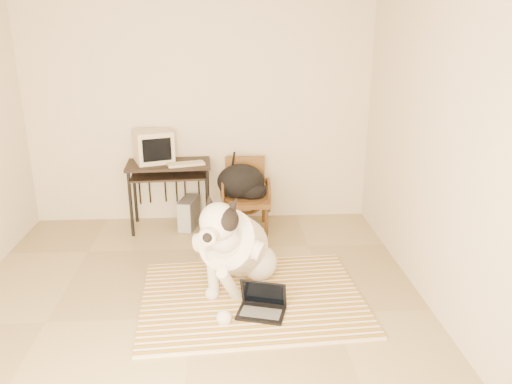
{
  "coord_description": "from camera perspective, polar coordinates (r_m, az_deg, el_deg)",
  "views": [
    {
      "loc": [
        0.31,
        -3.56,
        2.28
      ],
      "look_at": [
        0.56,
        0.56,
        0.88
      ],
      "focal_mm": 35.0,
      "sensor_mm": 36.0,
      "label": 1
    }
  ],
  "objects": [
    {
      "name": "floor",
      "position": [
        4.24,
        -7.32,
        -14.04
      ],
      "size": [
        4.5,
        4.5,
        0.0
      ],
      "primitive_type": "plane",
      "color": "tan",
      "rests_on": "ground"
    },
    {
      "name": "wall_back",
      "position": [
        5.89,
        -6.49,
        9.46
      ],
      "size": [
        4.5,
        0.0,
        4.5
      ],
      "primitive_type": "plane",
      "rotation": [
        1.57,
        0.0,
        0.0
      ],
      "color": "beige",
      "rests_on": "floor"
    },
    {
      "name": "wall_front",
      "position": [
        1.64,
        -14.43,
        -16.57
      ],
      "size": [
        4.5,
        0.0,
        4.5
      ],
      "primitive_type": "plane",
      "rotation": [
        -1.57,
        0.0,
        0.0
      ],
      "color": "beige",
      "rests_on": "floor"
    },
    {
      "name": "wall_right",
      "position": [
        4.05,
        21.38,
        4.08
      ],
      "size": [
        0.0,
        4.5,
        4.5
      ],
      "primitive_type": "plane",
      "rotation": [
        1.57,
        0.0,
        -1.57
      ],
      "color": "beige",
      "rests_on": "floor"
    },
    {
      "name": "rug",
      "position": [
        4.45,
        -0.44,
        -11.98
      ],
      "size": [
        1.99,
        1.57,
        0.02
      ],
      "color": "#C27716",
      "rests_on": "floor"
    },
    {
      "name": "dog",
      "position": [
        4.46,
        -2.49,
        -6.29
      ],
      "size": [
        0.76,
        1.37,
        1.0
      ],
      "color": "silver",
      "rests_on": "rug"
    },
    {
      "name": "laptop",
      "position": [
        4.2,
        0.69,
        -12.77
      ],
      "size": [
        0.44,
        0.37,
        0.27
      ],
      "color": "black",
      "rests_on": "rug"
    },
    {
      "name": "computer_desk",
      "position": [
        5.78,
        -9.92,
        2.21
      ],
      "size": [
        0.97,
        0.58,
        0.78
      ],
      "color": "black",
      "rests_on": "floor"
    },
    {
      "name": "crt_monitor",
      "position": [
        5.8,
        -11.65,
        5.14
      ],
      "size": [
        0.51,
        0.5,
        0.36
      ],
      "color": "beige",
      "rests_on": "computer_desk"
    },
    {
      "name": "desk_keyboard",
      "position": [
        5.63,
        -8.01,
        3.19
      ],
      "size": [
        0.43,
        0.25,
        0.03
      ],
      "primitive_type": "cube",
      "rotation": [
        0.0,
        0.0,
        0.27
      ],
      "color": "beige",
      "rests_on": "computer_desk"
    },
    {
      "name": "pc_tower",
      "position": [
        5.89,
        -7.68,
        -2.43
      ],
      "size": [
        0.25,
        0.41,
        0.36
      ],
      "color": "#515154",
      "rests_on": "floor"
    },
    {
      "name": "rattan_chair",
      "position": [
        5.76,
        -1.2,
        -0.3
      ],
      "size": [
        0.54,
        0.52,
        0.81
      ],
      "color": "brown",
      "rests_on": "floor"
    },
    {
      "name": "backpack",
      "position": [
        5.68,
        -1.51,
        1.02
      ],
      "size": [
        0.57,
        0.45,
        0.4
      ],
      "color": "black",
      "rests_on": "rattan_chair"
    },
    {
      "name": "sneaker_left",
      "position": [
        5.26,
        -3.38,
        -6.45
      ],
      "size": [
        0.13,
        0.32,
        0.11
      ],
      "color": "silver",
      "rests_on": "floor"
    },
    {
      "name": "sneaker_right",
      "position": [
        5.26,
        0.44,
        -6.46
      ],
      "size": [
        0.15,
        0.33,
        0.11
      ],
      "color": "silver",
      "rests_on": "floor"
    }
  ]
}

